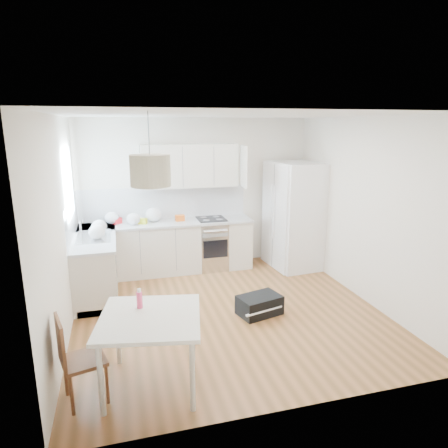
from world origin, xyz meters
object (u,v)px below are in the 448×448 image
dining_chair (84,358)px  dining_table (150,324)px  refrigerator (295,215)px  gym_bag (259,305)px

dining_chair → dining_table: bearing=-10.0°
refrigerator → gym_bag: size_ratio=3.33×
refrigerator → dining_chair: size_ratio=2.17×
refrigerator → dining_chair: bearing=-145.1°
dining_table → dining_chair: dining_chair is taller
dining_chair → gym_bag: (2.22, 1.25, -0.31)m
refrigerator → gym_bag: (-1.30, -1.70, -0.83)m
dining_chair → gym_bag: bearing=14.4°
dining_table → dining_chair: (-0.63, -0.05, -0.24)m
refrigerator → gym_bag: bearing=-132.4°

